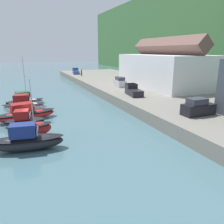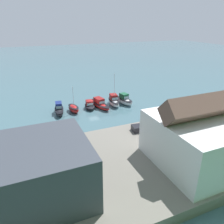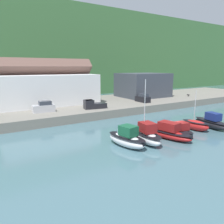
{
  "view_description": "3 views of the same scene",
  "coord_description": "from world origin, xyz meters",
  "px_view_note": "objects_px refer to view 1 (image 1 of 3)",
  "views": [
    {
      "loc": [
        30.08,
        -1.3,
        9.59
      ],
      "look_at": [
        3.41,
        10.0,
        1.38
      ],
      "focal_mm": 35.0,
      "sensor_mm": 36.0,
      "label": 1
    },
    {
      "loc": [
        16.04,
        49.39,
        21.28
      ],
      "look_at": [
        -2.01,
        7.29,
        1.88
      ],
      "focal_mm": 35.0,
      "sensor_mm": 36.0,
      "label": 2
    },
    {
      "loc": [
        -25.37,
        -23.22,
        10.36
      ],
      "look_at": [
        -4.9,
        9.8,
        2.34
      ],
      "focal_mm": 35.0,
      "sensor_mm": 36.0,
      "label": 3
    }
  ],
  "objects_px": {
    "moored_boat_5": "(27,141)",
    "pickup_truck_0": "(133,90)",
    "moored_boat_2": "(25,114)",
    "moored_boat_3": "(24,120)",
    "moored_boat_4": "(31,130)",
    "parked_car_1": "(120,82)",
    "pickup_truck_1": "(76,71)",
    "moored_boat_0": "(25,102)",
    "moored_boat_1": "(24,106)",
    "person_on_quay": "(81,72)",
    "parked_car_0": "(198,108)"
  },
  "relations": [
    {
      "from": "moored_boat_5",
      "to": "pickup_truck_0",
      "type": "relative_size",
      "value": 1.45
    },
    {
      "from": "moored_boat_2",
      "to": "pickup_truck_0",
      "type": "xyz_separation_m",
      "value": [
        -2.68,
        18.7,
        1.64
      ]
    },
    {
      "from": "moored_boat_3",
      "to": "moored_boat_4",
      "type": "xyz_separation_m",
      "value": [
        4.41,
        0.66,
        0.13
      ]
    },
    {
      "from": "moored_boat_5",
      "to": "parked_car_1",
      "type": "xyz_separation_m",
      "value": [
        -23.07,
        20.73,
        1.62
      ]
    },
    {
      "from": "moored_boat_2",
      "to": "pickup_truck_1",
      "type": "xyz_separation_m",
      "value": [
        -43.25,
        18.04,
        1.64
      ]
    },
    {
      "from": "pickup_truck_1",
      "to": "moored_boat_0",
      "type": "bearing_deg",
      "value": -108.47
    },
    {
      "from": "moored_boat_1",
      "to": "moored_boat_4",
      "type": "distance_m",
      "value": 11.13
    },
    {
      "from": "parked_car_1",
      "to": "pickup_truck_0",
      "type": "bearing_deg",
      "value": -97.57
    },
    {
      "from": "moored_boat_3",
      "to": "moored_boat_5",
      "type": "xyz_separation_m",
      "value": [
        7.86,
        0.08,
        0.25
      ]
    },
    {
      "from": "pickup_truck_1",
      "to": "moored_boat_2",
      "type": "bearing_deg",
      "value": -104.9
    },
    {
      "from": "moored_boat_0",
      "to": "person_on_quay",
      "type": "xyz_separation_m",
      "value": [
        -29.02,
        17.92,
        1.75
      ]
    },
    {
      "from": "pickup_truck_1",
      "to": "moored_boat_4",
      "type": "bearing_deg",
      "value": -101.56
    },
    {
      "from": "parked_car_0",
      "to": "person_on_quay",
      "type": "bearing_deg",
      "value": -176.85
    },
    {
      "from": "moored_boat_4",
      "to": "moored_boat_1",
      "type": "bearing_deg",
      "value": 174.49
    },
    {
      "from": "parked_car_0",
      "to": "parked_car_1",
      "type": "relative_size",
      "value": 0.98
    },
    {
      "from": "moored_boat_5",
      "to": "pickup_truck_0",
      "type": "height_order",
      "value": "pickup_truck_0"
    },
    {
      "from": "parked_car_0",
      "to": "person_on_quay",
      "type": "relative_size",
      "value": 1.98
    },
    {
      "from": "moored_boat_4",
      "to": "parked_car_1",
      "type": "relative_size",
      "value": 1.55
    },
    {
      "from": "moored_boat_1",
      "to": "moored_boat_3",
      "type": "bearing_deg",
      "value": 5.48
    },
    {
      "from": "moored_boat_5",
      "to": "pickup_truck_1",
      "type": "xyz_separation_m",
      "value": [
        -53.79,
        18.21,
        1.53
      ]
    },
    {
      "from": "moored_boat_1",
      "to": "parked_car_0",
      "type": "height_order",
      "value": "moored_boat_1"
    },
    {
      "from": "moored_boat_1",
      "to": "parked_car_1",
      "type": "xyz_separation_m",
      "value": [
        -8.5,
        20.58,
        1.52
      ]
    },
    {
      "from": "moored_boat_2",
      "to": "parked_car_1",
      "type": "relative_size",
      "value": 2.02
    },
    {
      "from": "moored_boat_1",
      "to": "moored_boat_3",
      "type": "xyz_separation_m",
      "value": [
        6.71,
        -0.24,
        -0.35
      ]
    },
    {
      "from": "moored_boat_0",
      "to": "moored_boat_4",
      "type": "height_order",
      "value": "moored_boat_4"
    },
    {
      "from": "parked_car_1",
      "to": "moored_boat_0",
      "type": "bearing_deg",
      "value": -161.9
    },
    {
      "from": "moored_boat_2",
      "to": "moored_boat_4",
      "type": "distance_m",
      "value": 7.1
    },
    {
      "from": "moored_boat_0",
      "to": "moored_boat_3",
      "type": "height_order",
      "value": "moored_boat_0"
    },
    {
      "from": "moored_boat_0",
      "to": "moored_boat_1",
      "type": "relative_size",
      "value": 0.75
    },
    {
      "from": "moored_boat_4",
      "to": "person_on_quay",
      "type": "distance_m",
      "value": 46.76
    },
    {
      "from": "moored_boat_5",
      "to": "pickup_truck_0",
      "type": "xyz_separation_m",
      "value": [
        -13.22,
        18.87,
        1.53
      ]
    },
    {
      "from": "moored_boat_2",
      "to": "parked_car_0",
      "type": "distance_m",
      "value": 23.41
    },
    {
      "from": "pickup_truck_1",
      "to": "moored_boat_5",
      "type": "bearing_deg",
      "value": -100.96
    },
    {
      "from": "moored_boat_5",
      "to": "moored_boat_2",
      "type": "bearing_deg",
      "value": -172.17
    },
    {
      "from": "moored_boat_0",
      "to": "pickup_truck_0",
      "type": "distance_m",
      "value": 19.04
    },
    {
      "from": "moored_boat_0",
      "to": "moored_boat_1",
      "type": "xyz_separation_m",
      "value": [
        3.07,
        -0.26,
        0.05
      ]
    },
    {
      "from": "moored_boat_1",
      "to": "moored_boat_3",
      "type": "distance_m",
      "value": 6.73
    },
    {
      "from": "moored_boat_1",
      "to": "pickup_truck_1",
      "type": "relative_size",
      "value": 1.77
    },
    {
      "from": "moored_boat_0",
      "to": "parked_car_0",
      "type": "relative_size",
      "value": 1.54
    },
    {
      "from": "moored_boat_4",
      "to": "person_on_quay",
      "type": "bearing_deg",
      "value": 149.98
    },
    {
      "from": "parked_car_0",
      "to": "person_on_quay",
      "type": "height_order",
      "value": "parked_car_0"
    },
    {
      "from": "moored_boat_1",
      "to": "person_on_quay",
      "type": "height_order",
      "value": "moored_boat_1"
    },
    {
      "from": "moored_boat_3",
      "to": "moored_boat_5",
      "type": "bearing_deg",
      "value": 8.98
    },
    {
      "from": "moored_boat_1",
      "to": "parked_car_1",
      "type": "relative_size",
      "value": 2.04
    },
    {
      "from": "parked_car_0",
      "to": "pickup_truck_1",
      "type": "xyz_separation_m",
      "value": [
        -55.23,
        -2.0,
        -0.1
      ]
    },
    {
      "from": "moored_boat_0",
      "to": "pickup_truck_0",
      "type": "height_order",
      "value": "pickup_truck_0"
    },
    {
      "from": "moored_boat_1",
      "to": "person_on_quay",
      "type": "distance_m",
      "value": 36.92
    },
    {
      "from": "moored_boat_3",
      "to": "parked_car_0",
      "type": "distance_m",
      "value": 22.41
    },
    {
      "from": "moored_boat_4",
      "to": "pickup_truck_0",
      "type": "distance_m",
      "value": 20.8
    },
    {
      "from": "moored_boat_3",
      "to": "parked_car_1",
      "type": "distance_m",
      "value": 25.85
    }
  ]
}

